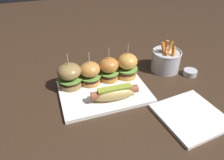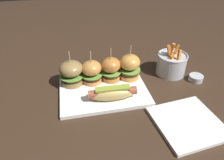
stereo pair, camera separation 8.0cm
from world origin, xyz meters
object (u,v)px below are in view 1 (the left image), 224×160
(slider_far_left, at_px, (70,75))
(sauce_ramekin, at_px, (191,73))
(platter_main, at_px, (104,91))
(slider_far_right, at_px, (127,65))
(side_plate, at_px, (191,116))
(slider_center_left, at_px, (90,73))
(slider_center_right, at_px, (109,69))
(hot_dog, at_px, (115,93))
(fries_bucket, at_px, (166,60))

(slider_far_left, xyz_separation_m, sauce_ramekin, (0.51, -0.07, -0.05))
(platter_main, relative_size, slider_far_right, 2.25)
(sauce_ramekin, bearing_deg, slider_far_left, 171.75)
(sauce_ramekin, relative_size, side_plate, 0.28)
(slider_center_left, distance_m, slider_center_right, 0.08)
(platter_main, xyz_separation_m, slider_center_right, (0.04, 0.07, 0.06))
(slider_far_left, bearing_deg, hot_dog, -44.04)
(platter_main, bearing_deg, slider_center_right, 57.14)
(hot_dog, bearing_deg, slider_far_left, 135.96)
(hot_dog, height_order, side_plate, hot_dog)
(slider_center_left, bearing_deg, side_plate, -45.90)
(sauce_ramekin, height_order, side_plate, sauce_ramekin)
(hot_dog, distance_m, slider_center_left, 0.14)
(hot_dog, distance_m, slider_far_left, 0.19)
(slider_far_left, xyz_separation_m, side_plate, (0.35, -0.29, -0.06))
(platter_main, distance_m, hot_dog, 0.07)
(slider_center_left, distance_m, side_plate, 0.40)
(platter_main, distance_m, slider_far_left, 0.15)
(slider_far_right, bearing_deg, sauce_ramekin, -13.50)
(slider_far_right, bearing_deg, side_plate, -67.08)
(slider_center_right, relative_size, slider_far_right, 0.95)
(fries_bucket, bearing_deg, slider_far_right, -175.72)
(platter_main, height_order, slider_center_right, slider_center_right)
(side_plate, bearing_deg, platter_main, 137.34)
(slider_far_right, relative_size, sauce_ramekin, 2.59)
(slider_center_left, xyz_separation_m, slider_far_right, (0.16, -0.00, 0.01))
(hot_dog, relative_size, slider_far_right, 1.18)
(slider_far_left, relative_size, sauce_ramekin, 2.46)
(slider_far_right, bearing_deg, hot_dog, -127.99)
(fries_bucket, bearing_deg, slider_far_left, -179.14)
(sauce_ramekin, bearing_deg, slider_center_left, 171.08)
(slider_center_left, bearing_deg, platter_main, -60.49)
(slider_center_right, relative_size, side_plate, 0.69)
(slider_center_right, xyz_separation_m, fries_bucket, (0.27, 0.01, -0.01))
(sauce_ramekin, bearing_deg, side_plate, -125.49)
(sauce_ramekin, xyz_separation_m, side_plate, (-0.15, -0.22, -0.01))
(hot_dog, height_order, slider_center_left, slider_center_left)
(platter_main, height_order, hot_dog, hot_dog)
(hot_dog, xyz_separation_m, sauce_ramekin, (0.37, 0.06, -0.03))
(platter_main, bearing_deg, sauce_ramekin, -0.57)
(platter_main, bearing_deg, hot_dog, -70.26)
(platter_main, relative_size, slider_center_right, 2.37)
(slider_center_right, height_order, sauce_ramekin, slider_center_right)
(slider_far_right, bearing_deg, slider_far_left, 178.05)
(slider_far_right, xyz_separation_m, side_plate, (0.12, -0.28, -0.06))
(platter_main, height_order, side_plate, platter_main)
(slider_far_right, bearing_deg, fries_bucket, 4.28)
(platter_main, bearing_deg, fries_bucket, 13.74)
(platter_main, xyz_separation_m, slider_far_left, (-0.11, 0.07, 0.06))
(slider_center_left, xyz_separation_m, fries_bucket, (0.35, 0.01, -0.01))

